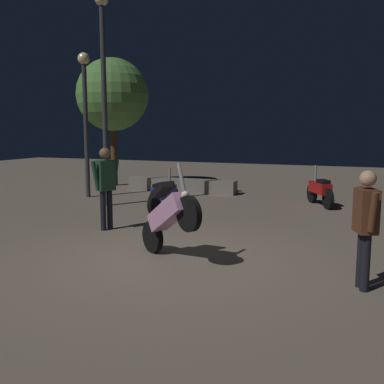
{
  "coord_description": "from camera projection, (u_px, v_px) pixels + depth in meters",
  "views": [
    {
      "loc": [
        2.98,
        -6.45,
        2.15
      ],
      "look_at": [
        0.04,
        0.95,
        1.0
      ],
      "focal_mm": 41.14,
      "sensor_mm": 36.0,
      "label": 1
    }
  ],
  "objects": [
    {
      "name": "person_rider_beside",
      "position": [
        106.0,
        181.0,
        9.28
      ],
      "size": [
        0.38,
        0.64,
        1.76
      ],
      "rotation": [
        0.0,
        0.0,
        5.82
      ],
      "color": "black",
      "rests_on": "ground_plane"
    },
    {
      "name": "streetlamp_near",
      "position": [
        104.0,
        76.0,
        11.88
      ],
      "size": [
        0.36,
        0.36,
        5.72
      ],
      "color": "#38383D",
      "rests_on": "ground_plane"
    },
    {
      "name": "motorcycle_red_parked_left",
      "position": [
        320.0,
        190.0,
        12.3
      ],
      "size": [
        0.89,
        1.5,
        1.11
      ],
      "rotation": [
        0.0,
        0.0,
        2.07
      ],
      "color": "black",
      "rests_on": "ground_plane"
    },
    {
      "name": "person_bystander_far",
      "position": [
        366.0,
        220.0,
        5.82
      ],
      "size": [
        0.35,
        0.65,
        1.61
      ],
      "rotation": [
        0.0,
        0.0,
        0.35
      ],
      "color": "black",
      "rests_on": "ground_plane"
    },
    {
      "name": "ground_plane",
      "position": [
        169.0,
        259.0,
        7.33
      ],
      "size": [
        40.0,
        40.0,
        0.0
      ],
      "primitive_type": "plane",
      "color": "#756656"
    },
    {
      "name": "tree_left_bg",
      "position": [
        112.0,
        95.0,
        16.33
      ],
      "size": [
        2.68,
        2.68,
        4.74
      ],
      "color": "#4C331E",
      "rests_on": "ground_plane"
    },
    {
      "name": "motorcycle_pink_foreground",
      "position": [
        169.0,
        216.0,
        7.17
      ],
      "size": [
        1.45,
        0.98,
        1.63
      ],
      "rotation": [
        0.0,
        0.0,
        -0.57
      ],
      "color": "black",
      "rests_on": "ground_plane"
    },
    {
      "name": "planter_wall_low",
      "position": [
        181.0,
        185.0,
        15.05
      ],
      "size": [
        3.85,
        0.5,
        0.45
      ],
      "color": "gray",
      "rests_on": "ground_plane"
    },
    {
      "name": "streetlamp_far",
      "position": [
        85.0,
        105.0,
        13.54
      ],
      "size": [
        0.36,
        0.36,
        4.44
      ],
      "color": "#38383D",
      "rests_on": "ground_plane"
    },
    {
      "name": "motorcycle_blue_parked_right",
      "position": [
        164.0,
        195.0,
        11.49
      ],
      "size": [
        0.32,
        1.66,
        1.11
      ],
      "rotation": [
        0.0,
        0.0,
        1.55
      ],
      "color": "black",
      "rests_on": "ground_plane"
    }
  ]
}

